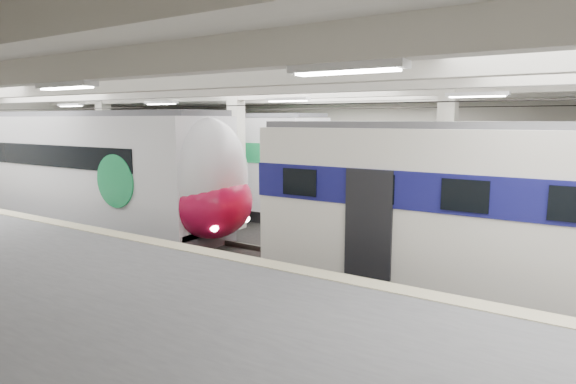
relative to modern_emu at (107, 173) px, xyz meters
The scene contains 4 objects.
station_hall 7.23m from the modern_emu, 14.03° to the right, with size 36.00×24.00×5.75m.
modern_emu is the anchor object (origin of this frame).
older_rer 14.49m from the modern_emu, ahead, with size 12.75×2.82×4.24m.
far_train 5.60m from the modern_emu, 100.86° to the left, with size 14.24×3.07×4.53m.
Camera 1 is at (8.77, -11.72, 4.29)m, focal length 30.00 mm.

